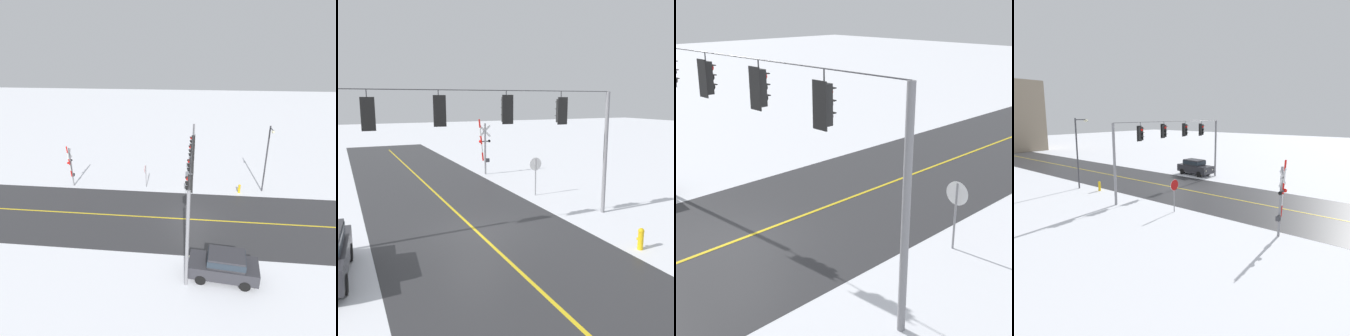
{
  "view_description": "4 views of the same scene",
  "coord_description": "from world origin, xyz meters",
  "views": [
    {
      "loc": [
        19.97,
        0.28,
        12.83
      ],
      "look_at": [
        -3.74,
        -2.17,
        2.89
      ],
      "focal_mm": 30.56,
      "sensor_mm": 36.0,
      "label": 1
    },
    {
      "loc": [
        5.35,
        15.0,
        5.83
      ],
      "look_at": [
        -2.43,
        -2.16,
        2.34
      ],
      "focal_mm": 39.86,
      "sensor_mm": 36.0,
      "label": 2
    },
    {
      "loc": [
        -13.34,
        8.21,
        7.75
      ],
      "look_at": [
        -2.73,
        -2.2,
        2.71
      ],
      "focal_mm": 52.3,
      "sensor_mm": 36.0,
      "label": 3
    },
    {
      "loc": [
        -21.0,
        -17.69,
        6.8
      ],
      "look_at": [
        -1.43,
        -2.0,
        2.3
      ],
      "focal_mm": 31.93,
      "sensor_mm": 36.0,
      "label": 4
    }
  ],
  "objects": [
    {
      "name": "fire_hydrant",
      "position": [
        -5.18,
        4.57,
        0.47
      ],
      "size": [
        0.24,
        0.31,
        0.88
      ],
      "color": "gold",
      "rests_on": "ground"
    },
    {
      "name": "road_asphalt",
      "position": [
        0.0,
        6.0,
        0.0
      ],
      "size": [
        9.0,
        80.0,
        0.01
      ],
      "primitive_type": "cube",
      "color": "#303033",
      "rests_on": "ground"
    },
    {
      "name": "signal_span",
      "position": [
        0.01,
        -0.01,
        4.41
      ],
      "size": [
        14.2,
        0.47,
        6.22
      ],
      "color": "gray",
      "rests_on": "ground"
    },
    {
      "name": "railroad_crossing",
      "position": [
        -5.04,
        -11.96,
        2.24
      ],
      "size": [
        1.01,
        0.31,
        4.33
      ],
      "color": "gray",
      "rests_on": "ground"
    },
    {
      "name": "stop_sign",
      "position": [
        -5.49,
        -4.57,
        1.71
      ],
      "size": [
        0.8,
        0.09,
        2.35
      ],
      "color": "gray",
      "rests_on": "ground"
    },
    {
      "name": "lane_centre_line",
      "position": [
        0.0,
        6.0,
        0.01
      ],
      "size": [
        0.14,
        72.0,
        0.01
      ],
      "primitive_type": "cube",
      "color": "gold",
      "rests_on": "ground"
    },
    {
      "name": "ground_plane",
      "position": [
        0.0,
        0.0,
        0.0
      ],
      "size": [
        160.0,
        160.0,
        0.0
      ],
      "primitive_type": "plane",
      "color": "white"
    }
  ]
}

